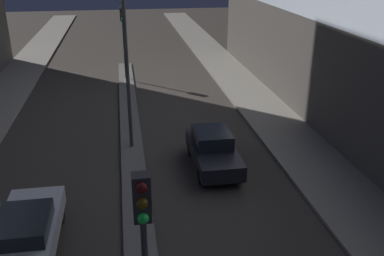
# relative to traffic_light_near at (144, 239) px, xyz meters

# --- Properties ---
(median_strip) EXTENTS (1.01, 30.50, 0.12)m
(median_strip) POSITION_rel_traffic_light_near_xyz_m (0.00, 12.15, -3.60)
(median_strip) COLOR #56544F
(median_strip) RESTS_ON ground
(traffic_light_near) EXTENTS (0.32, 0.42, 4.84)m
(traffic_light_near) POSITION_rel_traffic_light_near_xyz_m (0.00, 0.00, 0.00)
(traffic_light_near) COLOR #383838
(traffic_light_near) RESTS_ON median_strip
(traffic_light_mid) EXTENTS (0.32, 0.42, 4.84)m
(traffic_light_mid) POSITION_rel_traffic_light_near_xyz_m (0.00, 23.07, 0.00)
(traffic_light_mid) COLOR #383838
(traffic_light_mid) RESTS_ON median_strip
(street_lamp) EXTENTS (0.60, 0.60, 8.94)m
(street_lamp) POSITION_rel_traffic_light_near_xyz_m (0.00, 11.65, 2.92)
(street_lamp) COLOR #383838
(street_lamp) RESTS_ON median_strip
(car_left_lane) EXTENTS (1.74, 4.34, 1.37)m
(car_left_lane) POSITION_rel_traffic_light_near_xyz_m (-3.30, 4.86, -2.95)
(car_left_lane) COLOR #B2B2B7
(car_left_lane) RESTS_ON ground
(car_right_lane) EXTENTS (1.71, 4.05, 1.54)m
(car_right_lane) POSITION_rel_traffic_light_near_xyz_m (3.30, 9.32, -2.89)
(car_right_lane) COLOR black
(car_right_lane) RESTS_ON ground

